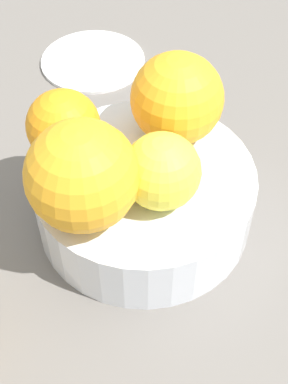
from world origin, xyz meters
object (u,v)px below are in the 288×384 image
at_px(orange_in_bowl_2, 162,171).
at_px(side_plate, 93,59).
at_px(fruit_bowl, 144,197).
at_px(orange_in_bowl_0, 177,99).
at_px(orange_in_bowl_3, 82,176).
at_px(orange_in_bowl_1, 65,125).

height_order(orange_in_bowl_2, side_plate, orange_in_bowl_2).
relative_size(fruit_bowl, orange_in_bowl_0, 2.39).
bearing_deg(orange_in_bowl_3, side_plate, -156.00).
bearing_deg(orange_in_bowl_1, orange_in_bowl_0, 124.16).
bearing_deg(side_plate, orange_in_bowl_2, 36.50).
distance_m(orange_in_bowl_0, orange_in_bowl_2, 0.08).
height_order(orange_in_bowl_0, side_plate, orange_in_bowl_0).
xyz_separation_m(orange_in_bowl_2, orange_in_bowl_3, (0.03, -0.05, 0.01)).
relative_size(orange_in_bowl_1, orange_in_bowl_3, 0.73).
bearing_deg(side_plate, orange_in_bowl_1, 19.48).
xyz_separation_m(fruit_bowl, side_plate, (-0.20, -0.14, -0.02)).
height_order(orange_in_bowl_1, side_plate, orange_in_bowl_1).
bearing_deg(fruit_bowl, side_plate, -144.88).
relative_size(orange_in_bowl_2, orange_in_bowl_3, 0.72).
bearing_deg(orange_in_bowl_0, orange_in_bowl_1, -55.84).
relative_size(orange_in_bowl_0, orange_in_bowl_2, 1.29).
distance_m(fruit_bowl, orange_in_bowl_2, 0.07).
xyz_separation_m(orange_in_bowl_3, side_plate, (-0.25, -0.11, -0.10)).
distance_m(orange_in_bowl_2, orange_in_bowl_3, 0.06).
xyz_separation_m(fruit_bowl, orange_in_bowl_3, (0.05, -0.03, 0.07)).
relative_size(orange_in_bowl_0, side_plate, 0.64).
distance_m(orange_in_bowl_2, side_plate, 0.28).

